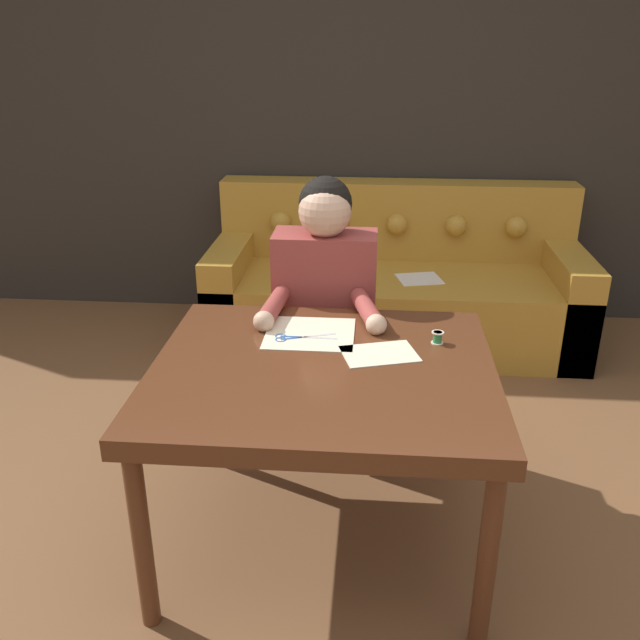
# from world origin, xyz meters

# --- Properties ---
(ground_plane) EXTENTS (16.00, 16.00, 0.00)m
(ground_plane) POSITION_xyz_m (0.00, 0.00, 0.00)
(ground_plane) COLOR brown
(wall_back) EXTENTS (8.00, 0.06, 2.60)m
(wall_back) POSITION_xyz_m (0.00, 2.31, 1.30)
(wall_back) COLOR #2D2823
(wall_back) RESTS_ON ground_plane
(dining_table) EXTENTS (1.17, 1.03, 0.73)m
(dining_table) POSITION_xyz_m (0.02, -0.01, 0.66)
(dining_table) COLOR #562D19
(dining_table) RESTS_ON ground_plane
(couch) EXTENTS (2.20, 0.89, 0.92)m
(couch) POSITION_xyz_m (0.32, 1.87, 0.32)
(couch) COLOR #B7842D
(couch) RESTS_ON ground_plane
(person) EXTENTS (0.51, 0.60, 1.23)m
(person) POSITION_xyz_m (-0.02, 0.67, 0.64)
(person) COLOR #33281E
(person) RESTS_ON ground_plane
(pattern_paper_main) EXTENTS (0.33, 0.31, 0.00)m
(pattern_paper_main) POSITION_xyz_m (-0.05, 0.24, 0.73)
(pattern_paper_main) COLOR beige
(pattern_paper_main) RESTS_ON dining_table
(pattern_paper_offcut) EXTENTS (0.30, 0.24, 0.00)m
(pattern_paper_offcut) POSITION_xyz_m (0.21, 0.09, 0.73)
(pattern_paper_offcut) COLOR beige
(pattern_paper_offcut) RESTS_ON dining_table
(scissors) EXTENTS (0.23, 0.10, 0.01)m
(scissors) POSITION_xyz_m (-0.10, 0.19, 0.73)
(scissors) COLOR silver
(scissors) RESTS_ON dining_table
(thread_spool) EXTENTS (0.04, 0.04, 0.05)m
(thread_spool) POSITION_xyz_m (0.42, 0.20, 0.75)
(thread_spool) COLOR #338C4C
(thread_spool) RESTS_ON dining_table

